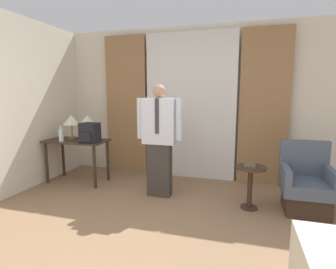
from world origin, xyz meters
TOP-DOWN VIEW (x-y plane):
  - wall_back at (0.00, 2.84)m, footprint 10.00×0.06m
  - curtain_sheer_center at (0.00, 2.71)m, footprint 1.61×0.06m
  - curtain_drape_left at (-1.24, 2.71)m, footprint 0.80×0.06m
  - curtain_drape_right at (1.24, 2.71)m, footprint 0.80×0.06m
  - desk at (-1.81, 1.91)m, footprint 1.05×0.55m
  - table_lamp_left at (-1.97, 2.01)m, footprint 0.29×0.29m
  - table_lamp_right at (-1.65, 2.01)m, footprint 0.29×0.29m
  - bottle_near_edge at (-1.96, 1.71)m, footprint 0.08×0.08m
  - backpack at (-1.46, 1.77)m, footprint 0.28×0.26m
  - person at (-0.25, 1.70)m, footprint 0.69×0.23m
  - armchair at (1.74, 1.73)m, footprint 0.61×0.62m
  - side_table at (1.04, 1.60)m, footprint 0.40×0.40m
  - book at (1.03, 1.63)m, footprint 0.15×0.25m

SIDE VIEW (x-z plane):
  - armchair at x=1.74m, z-range -0.12..0.78m
  - side_table at x=1.04m, z-range 0.10..0.68m
  - book at x=1.03m, z-range 0.58..0.61m
  - desk at x=-1.81m, z-range 0.25..0.98m
  - bottle_near_edge at x=-1.96m, z-range 0.71..0.98m
  - person at x=-0.25m, z-range 0.06..1.72m
  - backpack at x=-1.46m, z-range 0.73..1.06m
  - table_lamp_left at x=-1.97m, z-range 0.85..1.27m
  - table_lamp_right at x=-1.65m, z-range 0.85..1.27m
  - curtain_sheer_center at x=0.00m, z-range 0.00..2.58m
  - curtain_drape_left at x=-1.24m, z-range 0.00..2.58m
  - curtain_drape_right at x=1.24m, z-range 0.00..2.58m
  - wall_back at x=0.00m, z-range 0.00..2.70m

